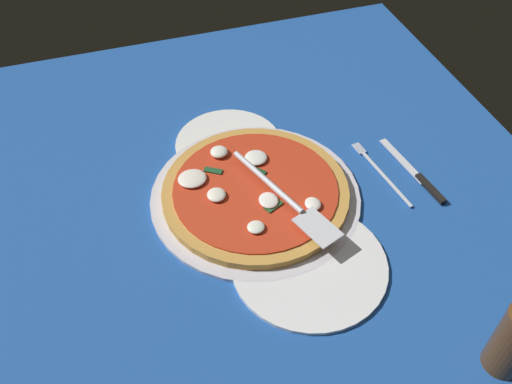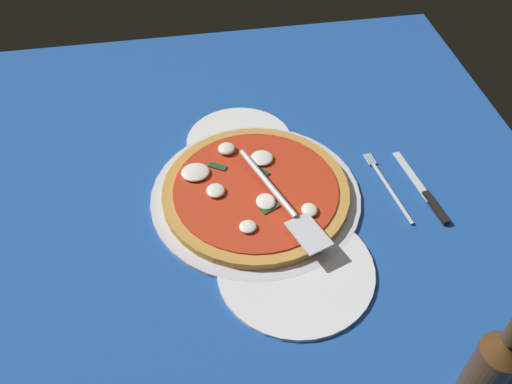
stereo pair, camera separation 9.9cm
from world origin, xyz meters
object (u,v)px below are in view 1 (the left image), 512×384
(place_setting_far, at_px, (400,176))
(pizza, at_px, (255,192))
(dinner_plate_right, at_px, (309,265))
(pizza_server, at_px, (285,197))
(dinner_plate_left, at_px, (228,144))

(place_setting_far, bearing_deg, pizza, 76.44)
(dinner_plate_right, height_order, pizza_server, pizza_server)
(dinner_plate_left, xyz_separation_m, place_setting_far, (0.18, 0.28, -0.00))
(pizza_server, bearing_deg, pizza, -163.85)
(pizza, height_order, pizza_server, pizza_server)
(dinner_plate_right, bearing_deg, pizza_server, 179.97)
(dinner_plate_left, distance_m, place_setting_far, 0.34)
(place_setting_far, bearing_deg, pizza_server, 87.65)
(place_setting_far, bearing_deg, dinner_plate_right, 112.80)
(pizza_server, relative_size, place_setting_far, 1.28)
(pizza, bearing_deg, dinner_plate_left, -177.93)
(dinner_plate_right, bearing_deg, place_setting_far, 120.22)
(dinner_plate_right, relative_size, pizza_server, 1.00)
(pizza, distance_m, pizza_server, 0.07)
(dinner_plate_right, xyz_separation_m, pizza, (-0.17, -0.04, 0.01))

